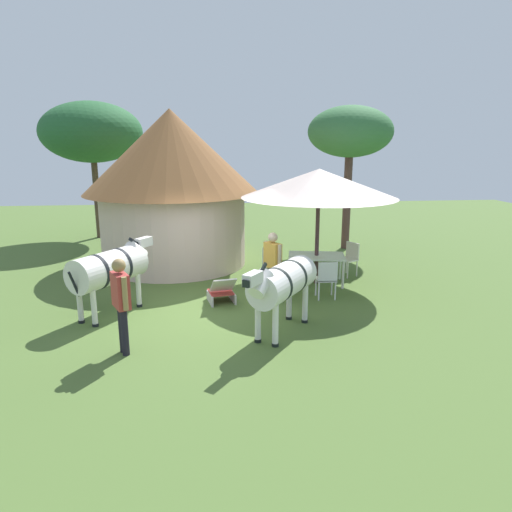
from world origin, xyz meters
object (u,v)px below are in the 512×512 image
at_px(patio_chair_near_lawn, 327,277).
at_px(patio_chair_east_end, 350,257).
at_px(patio_chair_west_end, 269,261).
at_px(standing_watcher, 121,298).
at_px(thatched_hut, 172,182).
at_px(striped_lounge_chair, 222,292).
at_px(acacia_tree_far_lawn, 92,133).
at_px(acacia_tree_left_background, 350,133).
at_px(patio_dining_table, 316,258).
at_px(guest_beside_umbrella, 273,261).
at_px(zebra_nearest_camera, 110,268).
at_px(shade_umbrella, 319,183).
at_px(zebra_by_umbrella, 282,283).

relative_size(patio_chair_near_lawn, patio_chair_east_end, 1.00).
height_order(patio_chair_west_end, standing_watcher, standing_watcher).
distance_m(thatched_hut, standing_watcher, 6.22).
height_order(striped_lounge_chair, acacia_tree_far_lawn, acacia_tree_far_lawn).
relative_size(standing_watcher, acacia_tree_left_background, 0.36).
xyz_separation_m(patio_chair_west_end, striped_lounge_chair, (-1.29, -1.68, -0.26)).
bearing_deg(standing_watcher, striped_lounge_chair, 118.37).
relative_size(patio_dining_table, acacia_tree_left_background, 0.33).
xyz_separation_m(guest_beside_umbrella, acacia_tree_far_lawn, (-5.58, 7.96, 2.92)).
bearing_deg(patio_chair_west_end, guest_beside_umbrella, 15.29).
height_order(thatched_hut, zebra_nearest_camera, thatched_hut).
xyz_separation_m(guest_beside_umbrella, zebra_nearest_camera, (-3.45, -0.43, 0.04)).
height_order(shade_umbrella, zebra_by_umbrella, shade_umbrella).
distance_m(patio_chair_near_lawn, acacia_tree_far_lawn, 11.00).
bearing_deg(patio_chair_west_end, thatched_hut, -107.58).
height_order(thatched_hut, patio_chair_west_end, thatched_hut).
bearing_deg(shade_umbrella, striped_lounge_chair, -152.91).
relative_size(striped_lounge_chair, acacia_tree_far_lawn, 0.18).
height_order(patio_chair_east_end, guest_beside_umbrella, guest_beside_umbrella).
relative_size(shade_umbrella, striped_lounge_chair, 4.38).
xyz_separation_m(patio_chair_east_end, acacia_tree_far_lawn, (-7.95, 6.07, 3.36)).
relative_size(patio_chair_east_end, zebra_by_umbrella, 0.45).
height_order(zebra_by_umbrella, acacia_tree_left_background, acacia_tree_left_background).
height_order(patio_chair_near_lawn, acacia_tree_left_background, acacia_tree_left_background).
bearing_deg(zebra_by_umbrella, patio_chair_near_lawn, -90.55).
bearing_deg(patio_chair_east_end, zebra_by_umbrella, 115.91).
xyz_separation_m(patio_chair_east_end, acacia_tree_left_background, (0.86, 3.28, 3.31)).
distance_m(zebra_by_umbrella, acacia_tree_left_background, 8.22).
height_order(shade_umbrella, patio_chair_east_end, shade_umbrella).
bearing_deg(acacia_tree_far_lawn, shade_umbrella, -44.23).
bearing_deg(standing_watcher, patio_chair_near_lawn, 94.46).
bearing_deg(striped_lounge_chair, shade_umbrella, 16.25).
xyz_separation_m(thatched_hut, striped_lounge_chair, (1.28, -3.64, -2.16)).
relative_size(patio_chair_west_end, standing_watcher, 0.54).
distance_m(patio_chair_west_end, zebra_nearest_camera, 4.19).
bearing_deg(acacia_tree_left_background, patio_dining_table, -116.20).
distance_m(patio_chair_near_lawn, zebra_nearest_camera, 4.75).
xyz_separation_m(shade_umbrella, patio_dining_table, (-0.00, -0.00, -1.89)).
relative_size(patio_chair_west_end, striped_lounge_chair, 1.03).
relative_size(patio_chair_west_end, patio_chair_near_lawn, 1.00).
bearing_deg(shade_umbrella, zebra_by_umbrella, -114.25).
distance_m(patio_chair_east_end, zebra_by_umbrella, 4.45).
height_order(striped_lounge_chair, zebra_nearest_camera, zebra_nearest_camera).
distance_m(thatched_hut, acacia_tree_far_lawn, 5.54).
xyz_separation_m(patio_chair_west_end, zebra_nearest_camera, (-3.58, -2.12, 0.47)).
xyz_separation_m(patio_chair_west_end, acacia_tree_far_lawn, (-5.72, 6.28, 3.36)).
relative_size(thatched_hut, shade_umbrella, 1.30).
bearing_deg(guest_beside_umbrella, thatched_hut, -176.23).
height_order(standing_watcher, striped_lounge_chair, standing_watcher).
bearing_deg(zebra_by_umbrella, striped_lounge_chair, -23.72).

